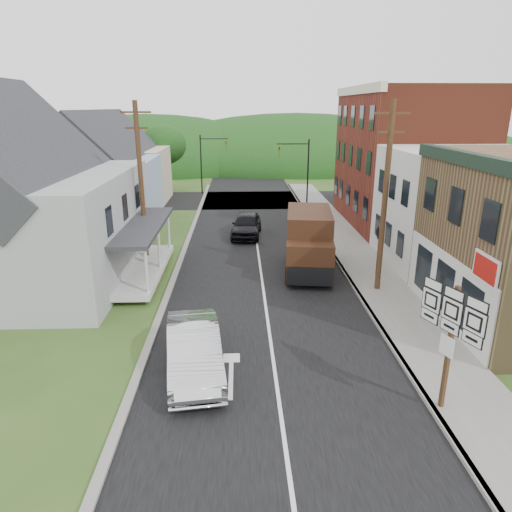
{
  "coord_description": "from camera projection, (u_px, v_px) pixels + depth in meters",
  "views": [
    {
      "loc": [
        -1.16,
        -17.13,
        8.65
      ],
      "look_at": [
        -0.41,
        2.57,
        2.2
      ],
      "focal_mm": 32.0,
      "sensor_mm": 36.0,
      "label": 1
    }
  ],
  "objects": [
    {
      "name": "forested_ridge",
      "position": [
        246.0,
        165.0,
        71.23
      ],
      "size": [
        90.0,
        30.0,
        16.0
      ],
      "primitive_type": "ellipsoid",
      "color": "black",
      "rests_on": "ground"
    },
    {
      "name": "utility_pole_right",
      "position": [
        385.0,
        198.0,
        21.08
      ],
      "size": [
        1.6,
        0.26,
        9.0
      ],
      "color": "#472D19",
      "rests_on": "ground"
    },
    {
      "name": "tree_left_d",
      "position": [
        163.0,
        145.0,
        47.55
      ],
      "size": [
        4.8,
        4.8,
        6.94
      ],
      "color": "#382616",
      "rests_on": "ground"
    },
    {
      "name": "traffic_signal_left",
      "position": [
        208.0,
        157.0,
        46.64
      ],
      "size": [
        2.87,
        0.2,
        6.0
      ],
      "color": "black",
      "rests_on": "ground"
    },
    {
      "name": "silver_sedan",
      "position": [
        194.0,
        350.0,
        15.42
      ],
      "size": [
        2.42,
        5.21,
        1.65
      ],
      "primitive_type": "imported",
      "rotation": [
        0.0,
        0.0,
        0.14
      ],
      "color": "silver",
      "rests_on": "ground"
    },
    {
      "name": "warning_sign",
      "position": [
        378.0,
        244.0,
        23.78
      ],
      "size": [
        0.12,
        0.74,
        2.68
      ],
      "rotation": [
        0.0,
        0.0,
        0.03
      ],
      "color": "black",
      "rests_on": "sidewalk_right"
    },
    {
      "name": "sidewalk_right",
      "position": [
        360.0,
        260.0,
        26.79
      ],
      "size": [
        2.8,
        55.0,
        0.15
      ],
      "primitive_type": "cube",
      "color": "slate",
      "rests_on": "ground"
    },
    {
      "name": "dark_sedan",
      "position": [
        247.0,
        225.0,
        31.87
      ],
      "size": [
        2.39,
        4.92,
        1.62
      ],
      "primitive_type": "imported",
      "rotation": [
        0.0,
        0.0,
        -0.1
      ],
      "color": "black",
      "rests_on": "ground"
    },
    {
      "name": "route_sign_cluster",
      "position": [
        450.0,
        331.0,
        12.83
      ],
      "size": [
        0.88,
        2.08,
        3.85
      ],
      "rotation": [
        0.0,
        0.0,
        0.38
      ],
      "color": "#472D19",
      "rests_on": "sidewalk_right"
    },
    {
      "name": "curb_left",
      "position": [
        180.0,
        263.0,
        26.41
      ],
      "size": [
        0.3,
        55.0,
        0.12
      ],
      "primitive_type": "cube",
      "color": "slate",
      "rests_on": "ground"
    },
    {
      "name": "storefront_red",
      "position": [
        405.0,
        158.0,
        34.0
      ],
      "size": [
        8.0,
        12.0,
        10.0
      ],
      "primitive_type": "cube",
      "color": "maroon",
      "rests_on": "ground"
    },
    {
      "name": "utility_pole_left",
      "position": [
        141.0,
        184.0,
        24.92
      ],
      "size": [
        1.6,
        0.26,
        9.0
      ],
      "color": "#472D19",
      "rests_on": "ground"
    },
    {
      "name": "house_gray",
      "position": [
        24.0,
        199.0,
        22.95
      ],
      "size": [
        10.2,
        12.24,
        8.35
      ],
      "color": "#A8AAAD",
      "rests_on": "ground"
    },
    {
      "name": "cross_road",
      "position": [
        251.0,
        200.0,
        44.64
      ],
      "size": [
        60.0,
        9.0,
        0.02
      ],
      "primitive_type": "cube",
      "color": "black",
      "rests_on": "ground"
    },
    {
      "name": "traffic_signal_right",
      "position": [
        300.0,
        165.0,
        40.31
      ],
      "size": [
        2.87,
        0.2,
        6.0
      ],
      "color": "black",
      "rests_on": "ground"
    },
    {
      "name": "curb_right",
      "position": [
        337.0,
        261.0,
        26.74
      ],
      "size": [
        0.2,
        55.0,
        0.15
      ],
      "primitive_type": "cube",
      "color": "slate",
      "rests_on": "ground"
    },
    {
      "name": "storefront_white",
      "position": [
        461.0,
        208.0,
        25.52
      ],
      "size": [
        8.0,
        7.0,
        6.5
      ],
      "primitive_type": "cube",
      "color": "silver",
      "rests_on": "ground"
    },
    {
      "name": "house_cream",
      "position": [
        127.0,
        163.0,
        42.13
      ],
      "size": [
        7.14,
        8.16,
        7.28
      ],
      "color": "beige",
      "rests_on": "ground"
    },
    {
      "name": "delivery_van",
      "position": [
        309.0,
        242.0,
        24.82
      ],
      "size": [
        3.04,
        6.1,
        3.28
      ],
      "rotation": [
        0.0,
        0.0,
        -0.12
      ],
      "color": "black",
      "rests_on": "ground"
    },
    {
      "name": "house_blue",
      "position": [
        105.0,
        178.0,
        33.6
      ],
      "size": [
        7.14,
        8.16,
        7.28
      ],
      "color": "#97ACCE",
      "rests_on": "ground"
    },
    {
      "name": "road",
      "position": [
        258.0,
        252.0,
        28.5
      ],
      "size": [
        9.0,
        90.0,
        0.02
      ],
      "primitive_type": "cube",
      "color": "black",
      "rests_on": "ground"
    },
    {
      "name": "tree_left_c",
      "position": [
        9.0,
        144.0,
        35.46
      ],
      "size": [
        5.8,
        5.8,
        8.41
      ],
      "color": "#382616",
      "rests_on": "ground"
    },
    {
      "name": "ground",
      "position": [
        268.0,
        325.0,
        19.0
      ],
      "size": [
        120.0,
        120.0,
        0.0
      ],
      "primitive_type": "plane",
      "color": "#2D4719",
      "rests_on": "ground"
    }
  ]
}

